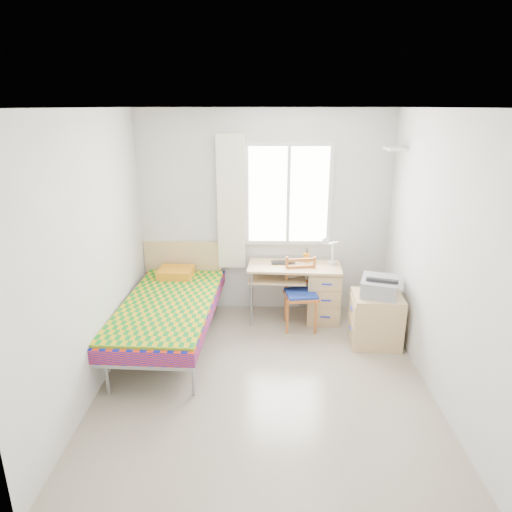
{
  "coord_description": "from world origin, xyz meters",
  "views": [
    {
      "loc": [
        -0.02,
        -3.97,
        2.61
      ],
      "look_at": [
        -0.09,
        0.55,
        1.12
      ],
      "focal_mm": 32.0,
      "sensor_mm": 36.0,
      "label": 1
    }
  ],
  "objects": [
    {
      "name": "curtain",
      "position": [
        -0.42,
        1.68,
        1.45
      ],
      "size": [
        0.35,
        0.05,
        1.7
      ],
      "primitive_type": "cube",
      "color": "#F5E9CA",
      "rests_on": "wall_back"
    },
    {
      "name": "chair",
      "position": [
        0.45,
        1.19,
        0.49
      ],
      "size": [
        0.43,
        0.43,
        0.87
      ],
      "rotation": [
        0.0,
        0.0,
        0.14
      ],
      "color": "#A74020",
      "rests_on": "floor"
    },
    {
      "name": "wall_left",
      "position": [
        -1.6,
        0.0,
        1.3
      ],
      "size": [
        0.0,
        3.5,
        3.5
      ],
      "primitive_type": "plane",
      "rotation": [
        1.57,
        0.0,
        1.57
      ],
      "color": "silver",
      "rests_on": "ground"
    },
    {
      "name": "laptop",
      "position": [
        0.25,
        1.44,
        0.73
      ],
      "size": [
        0.33,
        0.23,
        0.02
      ],
      "primitive_type": "imported",
      "rotation": [
        0.0,
        0.0,
        0.13
      ],
      "color": "black",
      "rests_on": "desk"
    },
    {
      "name": "window",
      "position": [
        0.3,
        1.73,
        1.55
      ],
      "size": [
        1.1,
        0.04,
        1.3
      ],
      "color": "white",
      "rests_on": "wall_back"
    },
    {
      "name": "floating_shelf",
      "position": [
        1.49,
        1.4,
        2.15
      ],
      "size": [
        0.2,
        0.32,
        0.03
      ],
      "primitive_type": "cube",
      "color": "white",
      "rests_on": "wall_right"
    },
    {
      "name": "printer",
      "position": [
        1.29,
        0.8,
        0.69
      ],
      "size": [
        0.5,
        0.54,
        0.19
      ],
      "rotation": [
        0.0,
        0.0,
        -0.3
      ],
      "color": "#93969B",
      "rests_on": "cabinet"
    },
    {
      "name": "cabinet",
      "position": [
        1.27,
        0.76,
        0.3
      ],
      "size": [
        0.58,
        0.52,
        0.6
      ],
      "rotation": [
        0.0,
        0.0,
        -0.05
      ],
      "color": "tan",
      "rests_on": "floor"
    },
    {
      "name": "wall_back",
      "position": [
        0.0,
        1.75,
        1.3
      ],
      "size": [
        3.2,
        0.0,
        3.2
      ],
      "primitive_type": "plane",
      "rotation": [
        1.57,
        0.0,
        0.0
      ],
      "color": "silver",
      "rests_on": "ground"
    },
    {
      "name": "floor",
      "position": [
        0.0,
        0.0,
        0.0
      ],
      "size": [
        3.5,
        3.5,
        0.0
      ],
      "primitive_type": "plane",
      "color": "#BCAD93",
      "rests_on": "ground"
    },
    {
      "name": "pen_cup",
      "position": [
        0.54,
        1.57,
        0.77
      ],
      "size": [
        0.09,
        0.09,
        0.11
      ],
      "primitive_type": "cylinder",
      "rotation": [
        0.0,
        0.0,
        -0.11
      ],
      "color": "orange",
      "rests_on": "desk"
    },
    {
      "name": "ceiling",
      "position": [
        0.0,
        0.0,
        2.6
      ],
      "size": [
        3.5,
        3.5,
        0.0
      ],
      "primitive_type": "plane",
      "rotation": [
        3.14,
        0.0,
        0.0
      ],
      "color": "white",
      "rests_on": "wall_back"
    },
    {
      "name": "bed",
      "position": [
        -1.07,
        0.77,
        0.45
      ],
      "size": [
        1.1,
        2.19,
        0.93
      ],
      "rotation": [
        0.0,
        0.0,
        -0.05
      ],
      "color": "#989CA0",
      "rests_on": "floor"
    },
    {
      "name": "book",
      "position": [
        0.22,
        1.42,
        0.59
      ],
      "size": [
        0.23,
        0.27,
        0.02
      ],
      "primitive_type": "imported",
      "rotation": [
        0.0,
        0.0,
        0.26
      ],
      "color": "gray",
      "rests_on": "desk"
    },
    {
      "name": "task_lamp",
      "position": [
        0.79,
        1.35,
        0.97
      ],
      "size": [
        0.22,
        0.32,
        0.39
      ],
      "rotation": [
        0.0,
        0.0,
        -0.33
      ],
      "color": "white",
      "rests_on": "desk"
    },
    {
      "name": "desk",
      "position": [
        0.68,
        1.41,
        0.39
      ],
      "size": [
        1.19,
        0.6,
        0.72
      ],
      "rotation": [
        0.0,
        0.0,
        -0.07
      ],
      "color": "#DFB975",
      "rests_on": "floor"
    },
    {
      "name": "wall_right",
      "position": [
        1.6,
        0.0,
        1.3
      ],
      "size": [
        0.0,
        3.5,
        3.5
      ],
      "primitive_type": "plane",
      "rotation": [
        1.57,
        0.0,
        -1.57
      ],
      "color": "silver",
      "rests_on": "ground"
    }
  ]
}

